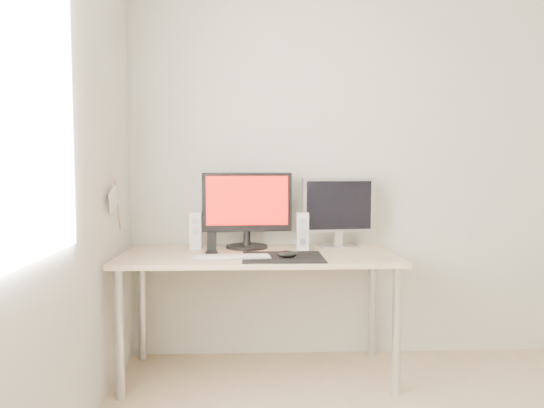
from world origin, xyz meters
name	(u,v)px	position (x,y,z in m)	size (l,w,h in m)	color
wall_back	(400,164)	(0.00, 1.75, 1.25)	(3.50, 3.50, 0.00)	silver
wall_left	(0,162)	(-1.75, 0.00, 1.25)	(3.50, 3.50, 0.00)	silver
window_pane	(1,81)	(-1.74, 0.00, 1.50)	(1.30, 1.30, 0.00)	white
mousepad	(283,257)	(-0.80, 1.23, 0.73)	(0.45, 0.40, 0.00)	black
mouse	(287,254)	(-0.78, 1.20, 0.75)	(0.11, 0.07, 0.04)	black
desk	(259,266)	(-0.93, 1.38, 0.65)	(1.60, 0.70, 0.73)	#D1B587
main_monitor	(247,207)	(-1.00, 1.57, 0.98)	(0.55, 0.28, 0.47)	black
second_monitor	(338,209)	(-0.43, 1.58, 0.97)	(0.45, 0.18, 0.43)	silver
speaker_left	(196,230)	(-1.31, 1.57, 0.84)	(0.07, 0.09, 0.23)	white
speaker_right	(302,231)	(-0.66, 1.51, 0.84)	(0.07, 0.09, 0.23)	white
keyboard	(232,257)	(-1.08, 1.21, 0.74)	(0.43, 0.16, 0.02)	silver
phone_dock	(212,247)	(-1.20, 1.39, 0.77)	(0.07, 0.06, 0.13)	black
pennant	(115,201)	(-1.72, 1.24, 1.05)	(0.01, 0.23, 0.29)	#A57F54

